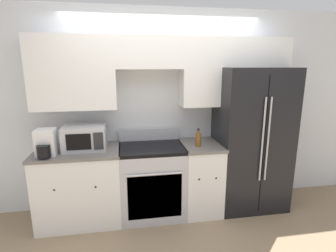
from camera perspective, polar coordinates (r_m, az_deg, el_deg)
ground_plane at (r=3.40m, az=0.93°, el=-20.70°), size 12.00×12.00×0.00m
wall_back at (r=3.43m, az=-0.57°, el=6.56°), size 8.00×0.39×2.60m
lower_cabinets_left at (r=3.45m, az=-18.56°, el=-12.19°), size 0.99×0.64×0.91m
lower_cabinets_right at (r=3.54m, az=6.99°, el=-10.93°), size 0.49×0.64×0.91m
oven_range at (r=3.42m, az=-3.48°, el=-11.66°), size 0.80×0.65×1.07m
refrigerator at (r=3.65m, az=17.51°, el=-2.75°), size 0.91×0.72×1.87m
microwave at (r=3.28m, az=-17.59°, el=-2.30°), size 0.49×0.41×0.28m
bottle at (r=3.25m, az=6.61°, el=-2.88°), size 0.07×0.07×0.22m
coffee_maker at (r=3.19m, az=-25.07°, el=-3.51°), size 0.21×0.28×0.29m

